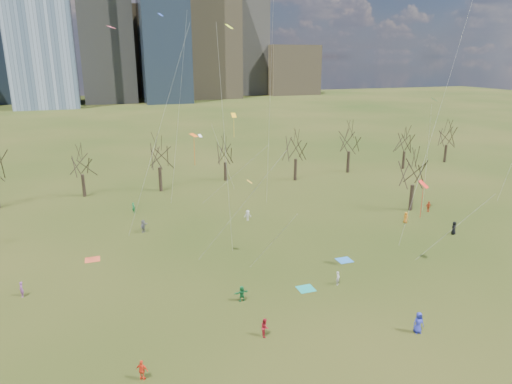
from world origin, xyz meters
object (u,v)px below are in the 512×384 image
object	(u,v)px
blanket_navy	(344,260)
person_2	(265,327)
person_1	(338,278)
person_4	(142,370)
person_0	(418,323)
blanket_teal	(306,289)
blanket_crimson	(93,260)

from	to	relation	value
blanket_navy	person_2	world-z (taller)	person_2
person_1	person_4	bearing A→B (deg)	157.69
person_0	blanket_navy	bearing A→B (deg)	95.11
blanket_teal	person_4	distance (m)	18.12
blanket_teal	person_4	world-z (taller)	person_4
person_0	person_1	distance (m)	9.61
person_1	person_2	world-z (taller)	person_2
person_0	person_2	world-z (taller)	person_0
person_2	person_4	size ratio (longest dim) A/B	1.02
blanket_teal	blanket_crimson	bearing A→B (deg)	144.57
blanket_teal	person_0	distance (m)	11.08
blanket_navy	person_2	xyz separation A→B (m)	(-13.21, -10.36, 0.77)
blanket_teal	person_1	distance (m)	3.41
blanket_teal	person_2	world-z (taller)	person_2
person_1	person_4	size ratio (longest dim) A/B	0.90
person_4	person_1	bearing A→B (deg)	-126.07
blanket_teal	blanket_navy	distance (m)	8.11
blanket_navy	person_2	bearing A→B (deg)	-141.90
blanket_navy	person_4	xyz separation A→B (m)	(-23.03, -12.43, 0.75)
blanket_teal	blanket_crimson	world-z (taller)	same
blanket_navy	person_2	distance (m)	16.81
blanket_navy	person_0	world-z (taller)	person_0
blanket_navy	person_1	bearing A→B (deg)	-126.33
blanket_navy	person_1	distance (m)	5.85
blanket_teal	person_1	xyz separation A→B (m)	(3.33, -0.23, 0.68)
blanket_crimson	person_0	distance (m)	34.19
person_0	person_1	xyz separation A→B (m)	(-2.11, 9.37, -0.21)
person_2	person_1	bearing A→B (deg)	-48.48
blanket_navy	person_2	size ratio (longest dim) A/B	1.02
person_4	blanket_navy	bearing A→B (deg)	-119.30
blanket_crimson	person_2	distance (m)	23.64
blanket_teal	person_1	bearing A→B (deg)	-3.98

